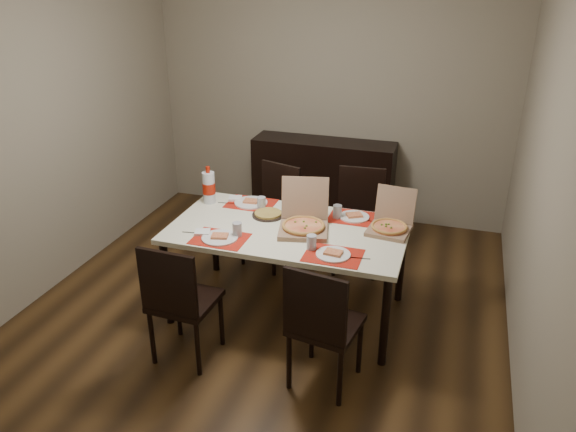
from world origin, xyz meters
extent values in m
cube|color=#472E16|center=(0.00, 0.00, -0.01)|extent=(3.80, 4.00, 0.02)
cube|color=gray|center=(0.00, 2.01, 1.30)|extent=(3.80, 0.02, 2.60)
cube|color=gray|center=(-1.91, 0.00, 1.30)|extent=(0.02, 4.00, 2.60)
cube|color=gray|center=(1.91, 0.00, 1.30)|extent=(0.02, 4.00, 2.60)
cube|color=black|center=(0.00, 1.78, 0.45)|extent=(1.50, 0.40, 0.90)
cube|color=#EEEAC8|center=(0.18, -0.05, 0.73)|extent=(1.80, 1.00, 0.04)
cylinder|color=black|center=(-0.66, -0.49, 0.35)|extent=(0.06, 0.06, 0.71)
cylinder|color=black|center=(1.02, -0.49, 0.35)|extent=(0.06, 0.06, 0.71)
cylinder|color=black|center=(-0.66, 0.39, 0.35)|extent=(0.06, 0.06, 0.71)
cylinder|color=black|center=(1.02, 0.39, 0.35)|extent=(0.06, 0.06, 0.71)
cube|color=black|center=(-0.33, -0.80, 0.45)|extent=(0.44, 0.44, 0.04)
cube|color=black|center=(-0.34, -0.99, 0.70)|extent=(0.42, 0.05, 0.46)
cylinder|color=black|center=(-0.52, -0.97, 0.21)|extent=(0.04, 0.04, 0.43)
cylinder|color=black|center=(-0.16, -0.99, 0.21)|extent=(0.04, 0.04, 0.43)
cylinder|color=black|center=(-0.51, -0.61, 0.21)|extent=(0.04, 0.04, 0.43)
cylinder|color=black|center=(-0.15, -0.63, 0.21)|extent=(0.04, 0.04, 0.43)
cube|color=black|center=(0.68, -0.78, 0.45)|extent=(0.48, 0.48, 0.04)
cube|color=black|center=(0.64, -0.96, 0.70)|extent=(0.42, 0.10, 0.46)
cylinder|color=black|center=(0.47, -0.93, 0.21)|extent=(0.04, 0.04, 0.43)
cylinder|color=black|center=(0.82, -0.98, 0.21)|extent=(0.04, 0.04, 0.43)
cylinder|color=black|center=(0.53, -0.57, 0.21)|extent=(0.04, 0.04, 0.43)
cylinder|color=black|center=(0.88, -0.63, 0.21)|extent=(0.04, 0.04, 0.43)
cube|color=black|center=(-0.23, 0.68, 0.45)|extent=(0.53, 0.53, 0.04)
cube|color=black|center=(-0.17, 0.86, 0.70)|extent=(0.41, 0.15, 0.46)
cylinder|color=black|center=(-0.01, 0.80, 0.21)|extent=(0.04, 0.04, 0.43)
cylinder|color=black|center=(-0.35, 0.91, 0.21)|extent=(0.04, 0.04, 0.43)
cylinder|color=black|center=(-0.11, 0.46, 0.21)|extent=(0.04, 0.04, 0.43)
cylinder|color=black|center=(-0.46, 0.56, 0.21)|extent=(0.04, 0.04, 0.43)
cube|color=black|center=(0.57, 0.81, 0.45)|extent=(0.45, 0.45, 0.04)
cube|color=black|center=(0.56, 1.00, 0.70)|extent=(0.42, 0.06, 0.46)
cylinder|color=black|center=(0.74, 1.00, 0.21)|extent=(0.04, 0.04, 0.43)
cylinder|color=black|center=(0.38, 0.97, 0.21)|extent=(0.04, 0.04, 0.43)
cylinder|color=black|center=(0.77, 0.64, 0.21)|extent=(0.04, 0.04, 0.43)
cylinder|color=black|center=(0.41, 0.61, 0.21)|extent=(0.04, 0.04, 0.43)
cube|color=red|center=(-0.24, -0.38, 0.75)|extent=(0.40, 0.30, 0.00)
cylinder|color=white|center=(-0.24, -0.38, 0.76)|extent=(0.27, 0.27, 0.01)
cube|color=#EEC877|center=(-0.24, -0.38, 0.78)|extent=(0.14, 0.12, 0.02)
cylinder|color=#A6A8B0|center=(-0.13, -0.30, 0.81)|extent=(0.07, 0.07, 0.11)
cube|color=#B2B2B7|center=(-0.46, -0.35, 0.75)|extent=(0.20, 0.04, 0.00)
cube|color=white|center=(-0.40, -0.34, 0.76)|extent=(0.13, 0.13, 0.02)
cube|color=red|center=(0.62, -0.38, 0.75)|extent=(0.40, 0.30, 0.00)
cylinder|color=white|center=(0.62, -0.38, 0.76)|extent=(0.24, 0.24, 0.01)
cube|color=#EEC877|center=(0.62, -0.38, 0.78)|extent=(0.13, 0.10, 0.02)
cylinder|color=#A6A8B0|center=(0.45, -0.34, 0.81)|extent=(0.07, 0.07, 0.11)
cube|color=#B2B2B7|center=(0.78, -0.37, 0.75)|extent=(0.20, 0.04, 0.00)
cube|color=red|center=(-0.26, 0.31, 0.75)|extent=(0.40, 0.30, 0.00)
cylinder|color=white|center=(-0.26, 0.31, 0.76)|extent=(0.28, 0.28, 0.01)
cube|color=#EEC877|center=(-0.26, 0.31, 0.78)|extent=(0.13, 0.10, 0.02)
cylinder|color=#A6A8B0|center=(-0.13, 0.22, 0.81)|extent=(0.07, 0.07, 0.11)
cube|color=#B2B2B7|center=(-0.43, 0.25, 0.75)|extent=(0.20, 0.04, 0.00)
cube|color=white|center=(-0.42, 0.35, 0.76)|extent=(0.13, 0.13, 0.02)
cube|color=red|center=(0.63, 0.29, 0.75)|extent=(0.40, 0.30, 0.00)
cylinder|color=white|center=(0.63, 0.29, 0.76)|extent=(0.24, 0.24, 0.01)
cube|color=#EEC877|center=(0.63, 0.29, 0.78)|extent=(0.15, 0.14, 0.02)
cylinder|color=#A6A8B0|center=(0.50, 0.24, 0.81)|extent=(0.07, 0.07, 0.11)
cube|color=#B2B2B7|center=(0.79, 0.26, 0.75)|extent=(0.20, 0.04, 0.00)
cube|color=white|center=(0.29, -0.03, 0.76)|extent=(0.16, 0.16, 0.02)
cube|color=#8C6A51|center=(0.32, -0.08, 0.77)|extent=(0.43, 0.43, 0.04)
cube|color=#8C6A51|center=(0.28, 0.10, 0.95)|extent=(0.37, 0.16, 0.33)
cylinder|color=#EEC877|center=(0.32, -0.08, 0.80)|extent=(0.37, 0.37, 0.02)
cube|color=#8C6A51|center=(0.93, 0.11, 0.77)|extent=(0.34, 0.34, 0.03)
cube|color=#8C6A51|center=(0.95, 0.26, 0.92)|extent=(0.31, 0.10, 0.27)
cylinder|color=#EEC877|center=(0.93, 0.11, 0.79)|extent=(0.29, 0.29, 0.02)
cylinder|color=black|center=(-0.04, 0.12, 0.76)|extent=(0.26, 0.26, 0.01)
cylinder|color=tan|center=(-0.04, 0.12, 0.77)|extent=(0.22, 0.22, 0.02)
imported|color=white|center=(0.26, 0.13, 0.77)|extent=(0.17, 0.17, 0.03)
cylinder|color=silver|center=(-0.60, 0.23, 0.88)|extent=(0.10, 0.10, 0.27)
cylinder|color=#A11807|center=(-0.60, 0.23, 0.88)|extent=(0.11, 0.11, 0.09)
cylinder|color=#A11807|center=(-0.60, 0.23, 1.04)|extent=(0.04, 0.04, 0.05)
camera|label=1|loc=(1.36, -3.75, 2.61)|focal=35.00mm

